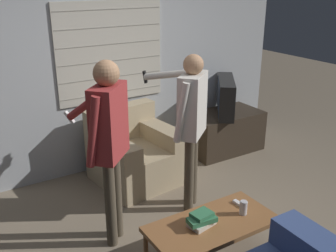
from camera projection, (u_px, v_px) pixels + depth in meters
name	position (u px, v px, depth m)	size (l,w,h in m)	color
ground_plane	(199.00, 248.00, 3.57)	(16.00, 16.00, 0.00)	#7F705B
wall_back	(103.00, 68.00, 4.73)	(5.20, 0.08, 2.55)	#ADB2B7
armchair_beige	(135.00, 154.00, 4.70)	(1.00, 0.99, 0.85)	tan
coffee_table	(212.00, 226.00, 3.28)	(1.10, 0.54, 0.40)	brown
tv_stand	(224.00, 131.00, 5.52)	(1.04, 0.60, 0.56)	#33281E
tv	(225.00, 96.00, 5.33)	(0.67, 0.81, 0.47)	black
person_left_standing	(108.00, 133.00, 3.32)	(0.49, 0.76, 1.70)	#4C4233
person_right_standing	(191.00, 115.00, 3.88)	(0.51, 0.84, 1.64)	#4C4233
book_stack	(202.00, 220.00, 3.21)	(0.25, 0.18, 0.11)	beige
soda_can	(243.00, 208.00, 3.36)	(0.07, 0.07, 0.13)	silver
spare_remote	(239.00, 204.00, 3.51)	(0.05, 0.13, 0.02)	white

